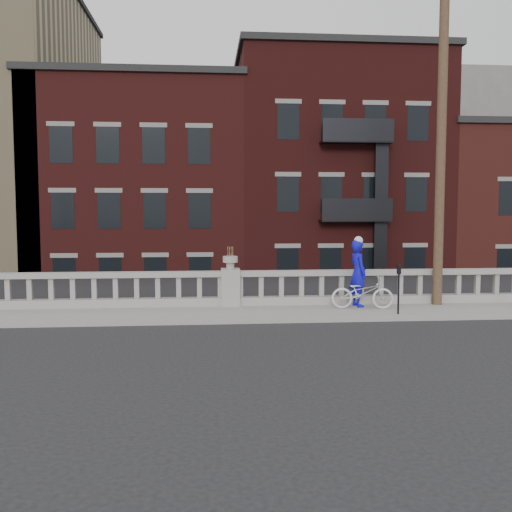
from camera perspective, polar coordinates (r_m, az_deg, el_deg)
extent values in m
plane|color=black|center=(13.18, -1.85, -8.46)|extent=(120.00, 120.00, 0.00)
cube|color=gray|center=(16.10, -2.43, -5.78)|extent=(32.00, 2.20, 0.15)
cube|color=gray|center=(17.01, -2.57, -4.54)|extent=(28.00, 0.34, 0.25)
cube|color=gray|center=(16.89, -2.58, -1.78)|extent=(28.00, 0.34, 0.16)
cube|color=gray|center=(16.94, -2.58, -3.13)|extent=(0.55, 0.55, 1.10)
cylinder|color=gray|center=(16.87, -2.59, -0.94)|extent=(0.24, 0.24, 0.20)
cylinder|color=gray|center=(16.85, -2.59, -0.33)|extent=(0.44, 0.44, 0.18)
cube|color=#605E59|center=(17.97, -2.59, -12.90)|extent=(36.00, 0.50, 5.15)
cube|color=black|center=(39.64, -3.87, -7.37)|extent=(80.00, 44.00, 0.50)
cube|color=#595651|center=(22.14, -8.31, -11.11)|extent=(16.00, 7.00, 4.00)
cube|color=#595651|center=(51.10, 21.52, 5.44)|extent=(14.00, 14.00, 18.00)
cube|color=#421413|center=(32.96, -10.72, 2.83)|extent=(10.00, 14.00, 14.00)
cube|color=black|center=(33.51, -10.91, 15.14)|extent=(10.30, 14.30, 0.30)
cube|color=#3B1110|center=(33.45, 6.61, 4.19)|extent=(10.00, 14.00, 15.50)
cube|color=black|center=(34.32, 6.74, 17.50)|extent=(10.30, 14.30, 0.30)
cube|color=#5A201B|center=(36.83, 22.01, 1.20)|extent=(10.00, 14.00, 12.00)
cube|color=black|center=(37.01, 22.30, 10.75)|extent=(10.30, 14.30, 0.30)
cylinder|color=#422D1E|center=(17.94, 18.03, 11.34)|extent=(0.28, 0.28, 10.00)
cylinder|color=black|center=(16.01, 14.06, -3.71)|extent=(0.05, 0.05, 1.10)
cube|color=black|center=(15.93, 14.10, -1.29)|extent=(0.10, 0.08, 0.26)
cube|color=black|center=(15.88, 14.16, -1.17)|extent=(0.06, 0.01, 0.08)
imported|color=silver|center=(16.70, 10.58, -3.62)|extent=(1.83, 0.87, 0.92)
imported|color=#0F0BB3|center=(17.00, 10.16, -1.71)|extent=(0.59, 0.79, 1.96)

